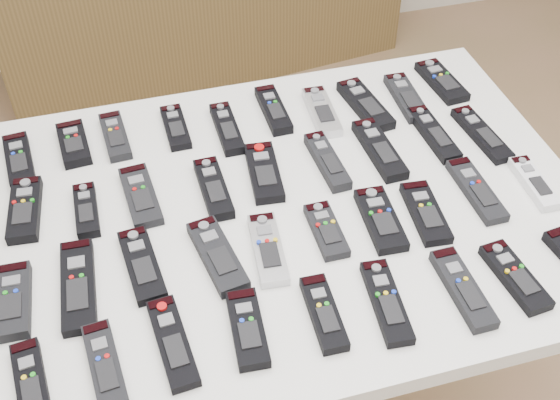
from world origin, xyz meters
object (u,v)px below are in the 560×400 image
object	(u,v)px
remote_19	(13,301)
remote_25	(381,220)
remote_1	(74,144)
remote_22	(218,256)
remote_15	(327,161)
remote_3	(176,127)
remote_0	(19,161)
remote_34	(386,302)
table	(280,227)
remote_10	(25,210)
remote_8	(406,97)
remote_12	(141,196)
remote_31	(173,342)
remote_2	(115,136)
remote_32	(248,329)
remote_33	(324,313)
remote_20	(78,286)
remote_9	(442,81)
remote_26	(426,213)
remote_4	(227,128)
remote_14	(264,172)
remote_35	(463,289)
remote_27	(476,190)
remote_18	(482,134)
remote_36	(515,277)
remote_28	(534,183)
remote_5	(273,110)
remote_13	(214,188)
remote_21	(142,265)
remote_17	(434,134)
remote_23	(268,249)
remote_16	(379,149)
remote_30	(105,366)

from	to	relation	value
remote_19	remote_25	world-z (taller)	remote_19
remote_1	remote_22	bearing A→B (deg)	-63.96
remote_15	remote_22	size ratio (longest dim) A/B	0.96
remote_3	remote_0	bearing A→B (deg)	-176.23
remote_1	remote_34	bearing A→B (deg)	-53.95
table	remote_10	distance (m)	0.51
remote_10	remote_25	distance (m)	0.71
remote_8	remote_12	world-z (taller)	same
remote_25	remote_22	bearing A→B (deg)	-175.82
remote_31	remote_2	bearing A→B (deg)	88.45
remote_12	remote_34	bearing A→B (deg)	-49.61
remote_32	remote_33	size ratio (longest dim) A/B	0.99
table	remote_10	xyz separation A→B (m)	(-0.50, 0.12, 0.07)
remote_20	remote_15	bearing A→B (deg)	22.90
remote_9	remote_15	world-z (taller)	remote_15
remote_8	remote_26	xyz separation A→B (m)	(-0.11, -0.37, 0.00)
remote_4	remote_25	size ratio (longest dim) A/B	1.03
remote_14	remote_35	bearing A→B (deg)	-50.78
remote_31	remote_27	bearing A→B (deg)	11.79
table	remote_9	world-z (taller)	remote_9
remote_9	remote_20	size ratio (longest dim) A/B	0.81
remote_18	remote_36	bearing A→B (deg)	-113.90
remote_35	remote_22	bearing A→B (deg)	153.71
remote_28	remote_5	bearing A→B (deg)	141.92
remote_13	remote_21	size ratio (longest dim) A/B	0.97
remote_20	remote_31	world-z (taller)	remote_20
remote_21	remote_36	xyz separation A→B (m)	(0.65, -0.21, 0.00)
remote_0	remote_35	world-z (taller)	remote_0
remote_5	remote_22	size ratio (longest dim) A/B	0.91
remote_9	remote_21	distance (m)	0.88
remote_0	remote_17	size ratio (longest dim) A/B	0.90
table	remote_14	size ratio (longest dim) A/B	7.25
remote_34	remote_35	world-z (taller)	remote_35
remote_21	table	bearing A→B (deg)	11.21
remote_23	remote_28	bearing A→B (deg)	7.97
remote_12	remote_18	xyz separation A→B (m)	(0.76, -0.01, -0.00)
remote_26	remote_0	bearing A→B (deg)	159.06
remote_16	remote_30	size ratio (longest dim) A/B	1.13
remote_12	remote_21	world-z (taller)	same
remote_3	remote_8	xyz separation A→B (m)	(0.55, -0.04, 0.00)
remote_19	remote_20	xyz separation A→B (m)	(0.11, 0.00, -0.00)
remote_21	remote_3	bearing A→B (deg)	66.33
remote_3	remote_5	world-z (taller)	remote_5
remote_10	remote_21	world-z (taller)	remote_10
remote_9	remote_35	world-z (taller)	remote_35
remote_35	remote_4	bearing A→B (deg)	118.00
remote_16	remote_27	size ratio (longest dim) A/B	1.05
remote_26	remote_32	distance (m)	0.44
table	remote_27	distance (m)	0.41
remote_14	remote_36	size ratio (longest dim) A/B	1.06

